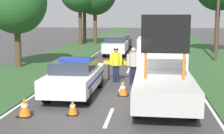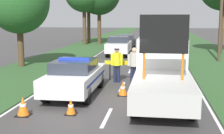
% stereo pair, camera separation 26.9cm
% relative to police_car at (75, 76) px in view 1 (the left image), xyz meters
% --- Properties ---
extents(ground_plane, '(160.00, 160.00, 0.00)m').
position_rel_police_car_xyz_m(ground_plane, '(1.79, -0.99, -0.77)').
color(ground_plane, '#3D3A3A').
extents(lane_markings, '(7.06, 61.27, 0.01)m').
position_rel_police_car_xyz_m(lane_markings, '(1.79, 13.12, -0.77)').
color(lane_markings, silver).
rests_on(lane_markings, ground).
extents(grass_verge_left, '(4.71, 120.00, 0.03)m').
position_rel_police_car_xyz_m(grass_verge_left, '(-4.14, 19.01, -0.76)').
color(grass_verge_left, '#2D5128').
rests_on(grass_verge_left, ground).
extents(grass_verge_right, '(4.71, 120.00, 0.03)m').
position_rel_police_car_xyz_m(grass_verge_right, '(7.73, 19.01, -0.76)').
color(grass_verge_right, '#2D5128').
rests_on(grass_verge_right, ground).
extents(police_car, '(1.83, 4.67, 1.58)m').
position_rel_police_car_xyz_m(police_car, '(0.00, 0.00, 0.00)').
color(police_car, white).
rests_on(police_car, ground).
extents(work_truck, '(2.07, 6.18, 3.31)m').
position_rel_police_car_xyz_m(work_truck, '(3.58, -0.07, 0.35)').
color(work_truck, white).
rests_on(work_truck, ground).
extents(road_barrier, '(2.64, 0.08, 1.01)m').
position_rel_police_car_xyz_m(road_barrier, '(2.04, 3.19, 0.06)').
color(road_barrier, black).
rests_on(road_barrier, ground).
extents(police_officer, '(0.61, 0.39, 1.71)m').
position_rel_police_car_xyz_m(police_officer, '(1.41, 2.67, 0.24)').
color(police_officer, '#191E38').
rests_on(police_officer, ground).
extents(pedestrian_civilian, '(0.65, 0.41, 1.80)m').
position_rel_police_car_xyz_m(pedestrian_civilian, '(2.30, 2.24, 0.28)').
color(pedestrian_civilian, '#191E38').
rests_on(pedestrian_civilian, ground).
extents(traffic_cone_near_police, '(0.43, 0.43, 0.60)m').
position_rel_police_car_xyz_m(traffic_cone_near_police, '(-0.58, 3.83, -0.48)').
color(traffic_cone_near_police, black).
rests_on(traffic_cone_near_police, ground).
extents(traffic_cone_centre_front, '(0.43, 0.43, 0.60)m').
position_rel_police_car_xyz_m(traffic_cone_centre_front, '(2.00, 0.08, -0.48)').
color(traffic_cone_centre_front, black).
rests_on(traffic_cone_centre_front, ground).
extents(traffic_cone_near_truck, '(0.37, 0.37, 0.52)m').
position_rel_police_car_xyz_m(traffic_cone_near_truck, '(0.55, -2.70, -0.52)').
color(traffic_cone_near_truck, black).
rests_on(traffic_cone_near_truck, ground).
extents(traffic_cone_behind_barrier, '(0.46, 0.46, 0.64)m').
position_rel_police_car_xyz_m(traffic_cone_behind_barrier, '(-0.98, -3.05, -0.46)').
color(traffic_cone_behind_barrier, black).
rests_on(traffic_cone_behind_barrier, ground).
extents(queued_car_sedan_silver, '(1.81, 4.26, 1.57)m').
position_rel_police_car_xyz_m(queued_car_sedan_silver, '(3.49, 7.39, 0.05)').
color(queued_car_sedan_silver, '#B2B2B7').
rests_on(queued_car_sedan_silver, ground).
extents(queued_car_van_white, '(1.82, 4.04, 1.62)m').
position_rel_police_car_xyz_m(queued_car_van_white, '(0.22, 13.36, 0.07)').
color(queued_car_van_white, silver).
rests_on(queued_car_van_white, ground).
extents(queued_car_sedan_black, '(1.73, 4.63, 1.43)m').
position_rel_police_car_xyz_m(queued_car_sedan_black, '(0.21, 19.10, -0.04)').
color(queued_car_sedan_black, black).
rests_on(queued_car_sedan_black, ground).
extents(roadside_tree_near_left, '(3.90, 3.90, 6.25)m').
position_rel_police_car_xyz_m(roadside_tree_near_left, '(-5.39, 6.65, 3.41)').
color(roadside_tree_near_left, '#4C3823').
rests_on(roadside_tree_near_left, ground).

